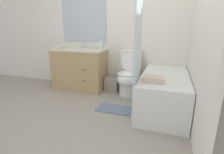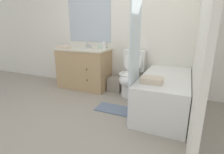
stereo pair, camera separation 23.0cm
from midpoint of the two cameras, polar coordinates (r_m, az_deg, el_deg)
The scene contains 14 objects.
ground_plane at distance 2.38m, azimuth -7.69°, elevation -15.69°, with size 14.00×14.00×0.00m, color gray.
wall_back at distance 3.53m, azimuth 5.79°, elevation 16.07°, with size 8.00×0.06×2.50m.
wall_right at distance 2.53m, azimuth 29.70°, elevation 14.09°, with size 0.05×2.61×2.50m.
vanity_cabinet at distance 3.66m, azimuth -7.29°, elevation 2.90°, with size 1.06×0.57×0.82m.
sink_faucet at distance 3.76m, azimuth -6.01°, elevation 10.04°, with size 0.14×0.12×0.12m.
toilet at distance 3.24m, azimuth 8.20°, elevation 0.51°, with size 0.40×0.62×0.85m.
bathtub at distance 2.80m, azimuth 19.07°, elevation -5.14°, with size 0.68×1.42×0.55m.
shower_curtain at distance 2.24m, azimuth 10.43°, elevation 7.77°, with size 0.01×0.42×1.86m.
wastebasket at distance 3.51m, azimuth 2.89°, elevation -2.39°, with size 0.27×0.23×0.27m.
tissue_box at distance 3.58m, azimuth -1.53°, elevation 9.97°, with size 0.14×0.12×0.11m.
soap_dispenser at distance 3.41m, azimuth -0.59°, elevation 10.34°, with size 0.06×0.06×0.19m.
hand_towel_folded at distance 3.70m, azimuth -13.71°, elevation 9.51°, with size 0.21×0.16×0.06m.
bath_towel_folded at distance 2.33m, azimuth 15.58°, elevation -0.99°, with size 0.28×0.20×0.07m.
bath_mat at distance 2.78m, azimuth 2.86°, elevation -10.41°, with size 0.54×0.31×0.02m.
Camera 2 is at (1.19, -1.67, 1.25)m, focal length 28.00 mm.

